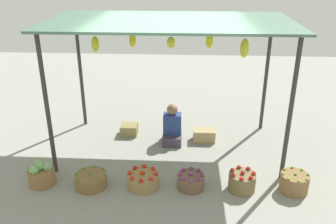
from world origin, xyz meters
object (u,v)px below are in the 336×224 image
Objects in this scene: wooden_crate_stacked_rear at (204,135)px; basket_cabbages at (41,174)px; basket_limes at (294,183)px; basket_purple_onions at (191,181)px; vendor_person at (172,128)px; basket_green_chilies at (91,180)px; basket_red_apples at (242,181)px; wooden_crate_near_vendor at (129,129)px; basket_red_tomatoes at (143,180)px.

basket_cabbages is at bearing -148.35° from wooden_crate_stacked_rear.
basket_purple_onions is at bearing -179.75° from basket_limes.
basket_purple_onions is (2.35, 0.03, -0.06)m from basket_cabbages.
vendor_person is 0.65m from wooden_crate_stacked_rear.
basket_green_chilies is (0.79, -0.03, -0.07)m from basket_cabbages.
basket_red_apples is 1.25× the size of wooden_crate_near_vendor.
basket_purple_onions is 1.03× the size of basket_red_apples.
wooden_crate_stacked_rear is at bearing 31.65° from basket_cabbages.
vendor_person is 1.89× the size of basket_red_apples.
wooden_crate_stacked_rear is (0.26, 1.58, -0.00)m from basket_purple_onions.
vendor_person is 1.88× the size of basket_cabbages.
basket_purple_onions is 1.00× the size of wooden_crate_stacked_rear.
basket_red_apples is at bearing -0.98° from basket_purple_onions.
basket_red_apples is at bearing -52.93° from vendor_person.
basket_cabbages is 0.84× the size of basket_red_tomatoes.
wooden_crate_near_vendor is (0.32, 1.82, -0.00)m from basket_green_chilies.
wooden_crate_near_vendor is 1.51m from wooden_crate_stacked_rear.
basket_limes is (0.79, 0.02, -0.00)m from basket_red_apples.
basket_cabbages is 2.35m from basket_purple_onions.
basket_limes is 1.02× the size of wooden_crate_stacked_rear.
basket_purple_onions is at bearing 179.02° from basket_red_apples.
basket_green_chilies is at bearing -177.23° from basket_red_tomatoes.
basket_red_apples reaches higher than basket_purple_onions.
basket_cabbages is 3.06m from wooden_crate_stacked_rear.
vendor_person is 0.94m from wooden_crate_near_vendor.
vendor_person reaches higher than basket_purple_onions.
wooden_crate_stacked_rear is at bearing 57.72° from basket_red_tomatoes.
basket_cabbages is 1.60m from basket_red_tomatoes.
basket_cabbages is (-1.99, -1.52, -0.12)m from vendor_person.
basket_red_tomatoes reaches higher than wooden_crate_near_vendor.
basket_purple_onions is at bearing -76.49° from vendor_person.
wooden_crate_near_vendor is (-0.49, 1.78, -0.01)m from basket_red_tomatoes.
basket_cabbages is 0.98× the size of basket_purple_onions.
basket_green_chilies is 1.85m from wooden_crate_near_vendor.
basket_red_tomatoes is 1.17× the size of basket_purple_onions.
basket_red_apples is at bearing -0.06° from basket_red_tomatoes.
basket_red_tomatoes is at bearing -74.53° from wooden_crate_near_vendor.
basket_limes is (1.57, 0.01, 0.03)m from basket_purple_onions.
basket_limes is 2.05m from wooden_crate_stacked_rear.
wooden_crate_stacked_rear reaches higher than wooden_crate_near_vendor.
basket_limes is at bearing 1.47° from basket_red_apples.
basket_red_tomatoes is 2.32m from basket_limes.
wooden_crate_stacked_rear is at bearing 7.95° from vendor_person.
basket_purple_onions is (1.56, 0.05, 0.01)m from basket_green_chilies.
wooden_crate_stacked_rear is at bearing 108.05° from basket_red_apples.
basket_limes is 3.32m from wooden_crate_near_vendor.
vendor_person is 1.55m from basket_purple_onions.
basket_red_tomatoes is (0.81, 0.04, 0.01)m from basket_green_chilies.
basket_cabbages is at bearing -179.53° from basket_limes.
wooden_crate_stacked_rear is at bearing -7.22° from wooden_crate_near_vendor.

